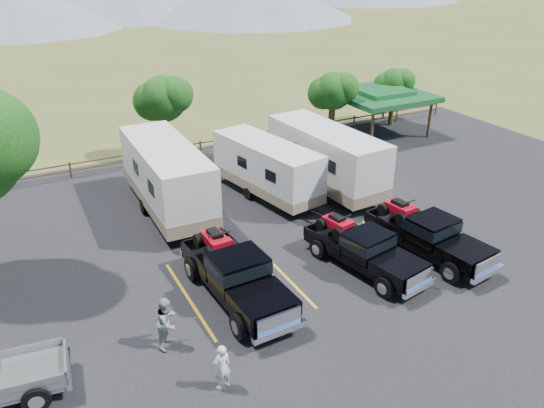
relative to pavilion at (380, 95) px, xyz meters
name	(u,v)px	position (x,y,z in m)	size (l,w,h in m)	color
ground	(381,312)	(-13.00, -17.00, -2.79)	(320.00, 320.00, 0.00)	#515825
asphalt_lot	(335,272)	(-13.00, -14.00, -2.77)	(44.00, 34.00, 0.04)	black
stall_lines	(322,260)	(-13.00, -13.00, -2.74)	(12.12, 5.50, 0.01)	gold
tree_ne_a	(333,91)	(-4.03, 0.01, 0.69)	(3.11, 2.92, 4.76)	#322413
tree_ne_b	(394,84)	(1.98, 1.01, 0.34)	(2.77, 2.59, 4.27)	#322413
tree_north	(163,99)	(-15.03, 2.02, 1.05)	(3.46, 3.24, 5.25)	#322413
rail_fence	(229,142)	(-11.00, 1.50, -2.18)	(36.12, 0.12, 1.00)	brown
pavilion	(380,95)	(0.00, 0.00, 0.00)	(6.20, 6.20, 3.22)	brown
rig_left	(235,273)	(-17.32, -13.64, -1.72)	(2.49, 6.50, 2.14)	black
rig_center	(363,248)	(-11.85, -14.21, -1.83)	(2.86, 5.97, 1.91)	black
rig_right	(427,234)	(-8.74, -14.56, -1.77)	(2.75, 6.25, 2.02)	black
trailer_left	(167,178)	(-17.30, -5.40, -0.92)	(2.73, 10.04, 3.49)	silver
trailer_center	(267,169)	(-12.08, -6.02, -1.19)	(3.46, 8.61, 2.98)	silver
trailer_right	(326,158)	(-8.83, -6.67, -0.97)	(3.10, 9.82, 3.40)	silver
person_a	(222,367)	(-19.61, -17.74, -1.95)	(0.58, 0.38, 1.59)	silver
person_b	(167,322)	(-20.43, -15.11, -1.82)	(0.90, 0.70, 1.85)	gray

